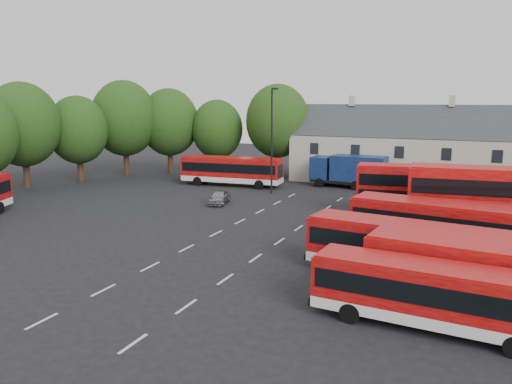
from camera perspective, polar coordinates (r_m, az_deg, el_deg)
ground at (r=35.02m, az=-6.20°, el=-5.54°), size 140.00×140.00×0.00m
lane_markings at (r=35.59m, az=-1.07°, el=-5.21°), size 5.15×33.80×0.01m
treeline at (r=61.48m, az=-13.96°, el=7.50°), size 29.92×32.59×12.01m
terrace_houses at (r=59.31m, az=21.15°, el=4.26°), size 35.70×7.13×10.06m
bus_row_a at (r=22.71m, az=19.55°, el=-10.64°), size 10.26×2.98×2.86m
bus_row_b at (r=25.08m, az=25.91°, el=-8.48°), size 11.84×3.86×3.29m
bus_row_c at (r=28.35m, az=17.10°, el=-5.91°), size 11.26×3.71×3.13m
bus_row_d at (r=33.15m, az=21.21°, el=-3.50°), size 12.25×4.17×3.40m
bus_row_e at (r=34.82m, az=24.38°, el=-3.32°), size 11.34×3.43×3.16m
bus_dd_south at (r=38.48m, az=26.14°, el=-0.72°), size 12.52×4.07×5.04m
bus_dd_north at (r=42.56m, az=18.73°, el=0.32°), size 11.02×4.12×4.42m
bus_north at (r=56.21m, az=-2.81°, el=2.68°), size 11.66×3.77×3.24m
box_truck at (r=55.83m, az=10.62°, el=2.53°), size 8.33×3.00×3.59m
silver_car at (r=46.82m, az=-4.19°, el=-0.59°), size 2.29×3.94×1.26m
lamppost at (r=51.32m, az=1.84°, el=6.20°), size 0.74×0.29×10.78m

